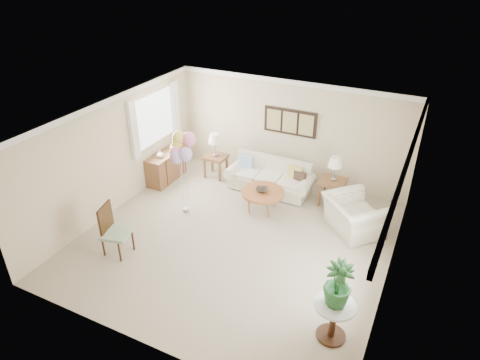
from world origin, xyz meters
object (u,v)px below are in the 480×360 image
Objects in this scene: armchair at (354,216)px; accent_chair at (113,229)px; coffee_table at (263,193)px; sofa at (270,178)px; balloon_cluster at (181,148)px.

accent_chair is at bearing 79.27° from armchair.
accent_chair is at bearing -126.85° from coffee_table.
sofa is 1.86× the size of armchair.
sofa is at bearing 101.91° from coffee_table.
armchair is 1.13× the size of accent_chair.
balloon_cluster is at bearing 76.11° from accent_chair.
sofa is at bearing 52.84° from balloon_cluster.
armchair is at bearing -20.54° from sofa.
armchair is at bearing 34.47° from accent_chair.
coffee_table is 3.34m from accent_chair.
balloon_cluster is at bearing 59.56° from armchair.
armchair is at bearing 2.87° from coffee_table.
sofa is at bearing 63.47° from accent_chair.
coffee_table is 2.10m from balloon_cluster.
armchair is 4.91m from accent_chair.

